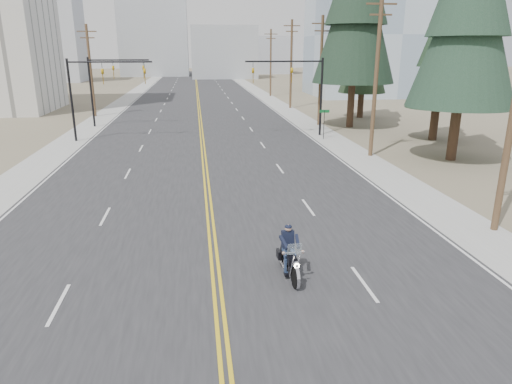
{
  "coord_description": "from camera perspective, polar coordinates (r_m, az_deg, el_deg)",
  "views": [
    {
      "loc": [
        -0.5,
        -9.34,
        7.67
      ],
      "look_at": [
        2.05,
        9.93,
        1.6
      ],
      "focal_mm": 32.0,
      "sensor_mm": 36.0,
      "label": 1
    }
  ],
  "objects": [
    {
      "name": "traffic_mast_far",
      "position": [
        50.2,
        -18.13,
        13.32
      ],
      "size": [
        6.1,
        0.26,
        7.0
      ],
      "color": "black",
      "rests_on": "ground"
    },
    {
      "name": "haze_bldg_d",
      "position": [
        149.87,
        -12.62,
        18.99
      ],
      "size": [
        20.0,
        15.0,
        26.0
      ],
      "primitive_type": "cube",
      "color": "#ADB2B7",
      "rests_on": "ground"
    },
    {
      "name": "utility_pole_e",
      "position": [
        80.42,
        1.85,
        15.95
      ],
      "size": [
        2.2,
        0.3,
        11.0
      ],
      "color": "brown",
      "rests_on": "ground"
    },
    {
      "name": "glass_building",
      "position": [
        85.77,
        15.55,
        18.3
      ],
      "size": [
        24.0,
        16.0,
        20.0
      ],
      "primitive_type": "cube",
      "color": "#9EB5CC",
      "rests_on": "ground"
    },
    {
      "name": "haze_bldg_e",
      "position": [
        161.37,
        1.63,
        16.74
      ],
      "size": [
        14.0,
        14.0,
        12.0
      ],
      "primitive_type": "cube",
      "color": "#B7BCC6",
      "rests_on": "ground"
    },
    {
      "name": "ground_plane",
      "position": [
        12.09,
        -3.74,
        -22.06
      ],
      "size": [
        400.0,
        400.0,
        0.0
      ],
      "primitive_type": "plane",
      "color": "#776D56",
      "rests_on": "ground"
    },
    {
      "name": "road",
      "position": [
        79.71,
        -7.29,
        11.69
      ],
      "size": [
        20.0,
        200.0,
        0.01
      ],
      "primitive_type": "cube",
      "color": "#303033",
      "rests_on": "ground"
    },
    {
      "name": "conifer_mid",
      "position": [
        43.24,
        22.37,
        16.73
      ],
      "size": [
        5.32,
        5.32,
        14.18
      ],
      "rotation": [
        0.0,
        0.0,
        0.33
      ],
      "color": "#382619",
      "rests_on": "ground"
    },
    {
      "name": "street_sign",
      "position": [
        41.34,
        8.52,
        9.0
      ],
      "size": [
        0.9,
        0.06,
        2.62
      ],
      "color": "black",
      "rests_on": "ground"
    },
    {
      "name": "motorcyclist",
      "position": [
        16.08,
        4.26,
        -7.54
      ],
      "size": [
        1.1,
        2.38,
        1.83
      ],
      "primitive_type": null,
      "rotation": [
        0.0,
        0.0,
        3.18
      ],
      "color": "black",
      "rests_on": "ground"
    },
    {
      "name": "utility_pole_b",
      "position": [
        34.89,
        14.8,
        14.02
      ],
      "size": [
        2.2,
        0.3,
        11.5
      ],
      "color": "brown",
      "rests_on": "ground"
    },
    {
      "name": "haze_bldg_b",
      "position": [
        134.61,
        -4.09,
        17.01
      ],
      "size": [
        18.0,
        14.0,
        14.0
      ],
      "primitive_type": "cube",
      "color": "#ADB2B7",
      "rests_on": "ground"
    },
    {
      "name": "sidewalk_left",
      "position": [
        80.46,
        -15.66,
        11.25
      ],
      "size": [
        3.0,
        200.0,
        0.01
      ],
      "primitive_type": "cube",
      "color": "#A5A5A0",
      "rests_on": "ground"
    },
    {
      "name": "utility_pole_c",
      "position": [
        49.13,
        8.09,
        14.91
      ],
      "size": [
        2.2,
        0.3,
        11.0
      ],
      "color": "brown",
      "rests_on": "ground"
    },
    {
      "name": "haze_bldg_f",
      "position": [
        147.87,
        -28.2,
        15.52
      ],
      "size": [
        12.0,
        12.0,
        16.0
      ],
      "primitive_type": "cube",
      "color": "#ADB2B7",
      "rests_on": "ground"
    },
    {
      "name": "utility_pole_d",
      "position": [
        63.7,
        4.42,
        15.78
      ],
      "size": [
        2.2,
        0.3,
        11.5
      ],
      "color": "brown",
      "rests_on": "ground"
    },
    {
      "name": "sidewalk_right",
      "position": [
        80.6,
        1.09,
        11.88
      ],
      "size": [
        3.0,
        200.0,
        0.01
      ],
      "primitive_type": "cube",
      "color": "#A5A5A0",
      "rests_on": "ground"
    },
    {
      "name": "utility_pole_left",
      "position": [
        58.62,
        -19.97,
        14.2
      ],
      "size": [
        2.2,
        0.3,
        10.5
      ],
      "color": "brown",
      "rests_on": "ground"
    },
    {
      "name": "conifer_far",
      "position": [
        55.72,
        13.43,
        17.61
      ],
      "size": [
        5.45,
        5.45,
        14.59
      ],
      "rotation": [
        0.0,
        0.0,
        0.0
      ],
      "color": "#382619",
      "rests_on": "ground"
    },
    {
      "name": "traffic_mast_left",
      "position": [
        42.29,
        -19.57,
        12.67
      ],
      "size": [
        7.1,
        0.26,
        7.0
      ],
      "color": "black",
      "rests_on": "ground"
    },
    {
      "name": "haze_bldg_a",
      "position": [
        129.08,
        -24.2,
        17.39
      ],
      "size": [
        14.0,
        12.0,
        22.0
      ],
      "primitive_type": "cube",
      "color": "#B7BCC6",
      "rests_on": "ground"
    },
    {
      "name": "haze_bldg_c",
      "position": [
        126.03,
        11.78,
        17.6
      ],
      "size": [
        16.0,
        12.0,
        18.0
      ],
      "primitive_type": "cube",
      "color": "#B7BCC6",
      "rests_on": "ground"
    },
    {
      "name": "traffic_mast_right",
      "position": [
        42.5,
        5.52,
        13.58
      ],
      "size": [
        7.1,
        0.26,
        7.0
      ],
      "color": "black",
      "rests_on": "ground"
    }
  ]
}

